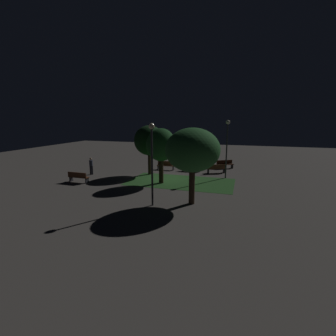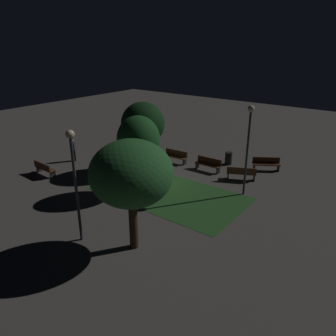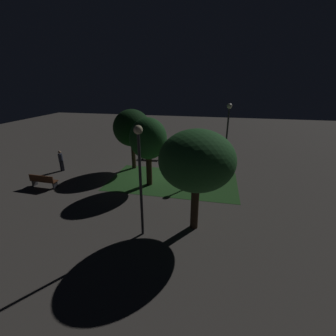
# 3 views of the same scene
# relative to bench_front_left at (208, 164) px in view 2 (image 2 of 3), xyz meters

# --- Properties ---
(ground_plane) EXTENTS (60.00, 60.00, 0.00)m
(ground_plane) POSITION_rel_bench_front_left_xyz_m (1.36, 3.46, -0.48)
(ground_plane) COLOR #56514C
(grass_lawn) EXTENTS (8.73, 4.80, 0.01)m
(grass_lawn) POSITION_rel_bench_front_left_xyz_m (0.01, 4.45, -0.48)
(grass_lawn) COLOR #2D6028
(grass_lawn) RESTS_ON ground
(bench_front_left) EXTENTS (1.81, 0.50, 0.88)m
(bench_front_left) POSITION_rel_bench_front_left_xyz_m (0.00, 0.00, 0.00)
(bench_front_left) COLOR #422314
(bench_front_left) RESTS_ON ground
(bench_by_lamp) EXTENTS (1.82, 0.58, 0.88)m
(bench_by_lamp) POSITION_rel_bench_front_left_xyz_m (2.72, 0.00, 0.00)
(bench_by_lamp) COLOR brown
(bench_by_lamp) RESTS_ON ground
(bench_near_trees) EXTENTS (1.82, 0.56, 0.88)m
(bench_near_trees) POSITION_rel_bench_front_left_xyz_m (8.08, 7.11, 0.00)
(bench_near_trees) COLOR brown
(bench_near_trees) RESTS_ON ground
(bench_corner) EXTENTS (1.78, 1.37, 0.88)m
(bench_corner) POSITION_rel_bench_front_left_xyz_m (-3.07, -2.41, 0.00)
(bench_corner) COLOR #422314
(bench_corner) RESTS_ON ground
(bench_back_row) EXTENTS (1.83, 1.22, 0.88)m
(bench_back_row) POSITION_rel_bench_front_left_xyz_m (-2.46, 0.15, 0.00)
(bench_back_row) COLOR brown
(bench_back_row) RESTS_ON ground
(tree_near_wall) EXTENTS (3.31, 3.31, 4.71)m
(tree_near_wall) POSITION_rel_bench_front_left_xyz_m (-1.98, 9.46, 2.87)
(tree_near_wall) COLOR #38281C
(tree_near_wall) RESTS_ON ground
(tree_right_canopy) EXTENTS (2.82, 2.82, 4.60)m
(tree_right_canopy) POSITION_rel_bench_front_left_xyz_m (3.53, 2.50, 2.71)
(tree_right_canopy) COLOR #2D2116
(tree_right_canopy) RESTS_ON ground
(tree_lawn_side) EXTENTS (2.37, 2.37, 4.47)m
(tree_lawn_side) POSITION_rel_bench_front_left_xyz_m (1.45, 5.25, 2.62)
(tree_lawn_side) COLOR #38281C
(tree_lawn_side) RESTS_ON ground
(lamp_post_plaza_west) EXTENTS (0.36, 0.36, 5.08)m
(lamp_post_plaza_west) POSITION_rel_bench_front_left_xyz_m (-3.47, 1.93, 2.92)
(lamp_post_plaza_west) COLOR #333338
(lamp_post_plaza_west) RESTS_ON ground
(lamp_post_near_wall) EXTENTS (0.36, 0.36, 4.97)m
(lamp_post_near_wall) POSITION_rel_bench_front_left_xyz_m (0.24, 10.47, 2.85)
(lamp_post_near_wall) COLOR #333338
(lamp_post_near_wall) RESTS_ON ground
(trash_bin) EXTENTS (0.50, 0.50, 0.88)m
(trash_bin) POSITION_rel_bench_front_left_xyz_m (-0.51, -1.92, -0.04)
(trash_bin) COLOR black
(trash_bin) RESTS_ON ground
(pedestrian) EXTENTS (0.34, 0.32, 1.61)m
(pedestrian) POSITION_rel_bench_front_left_xyz_m (8.78, 4.21, 0.37)
(pedestrian) COLOR black
(pedestrian) RESTS_ON ground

